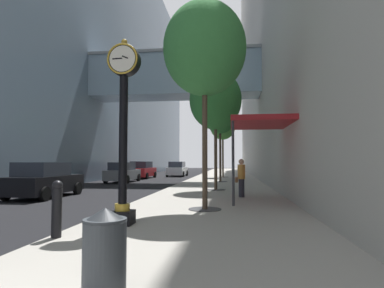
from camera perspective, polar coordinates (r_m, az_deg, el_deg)
ground_plane at (r=28.40m, az=-0.74°, el=-6.68°), size 110.00×110.00×0.00m
sidewalk_right at (r=31.13m, az=5.81°, el=-6.23°), size 6.28×80.00×0.14m
building_block_left at (r=37.47m, az=-20.12°, el=17.75°), size 23.56×80.00×30.10m
street_clock at (r=8.38m, az=-12.33°, el=4.09°), size 0.84×0.55×4.83m
bollard_second at (r=7.41m, az=-23.28°, el=-10.52°), size 0.22×0.22×1.21m
street_tree_near at (r=11.32m, az=2.29°, el=16.78°), size 2.85×2.85×7.13m
street_tree_mid_near at (r=18.20m, az=4.27°, el=7.91°), size 2.97×2.97×6.83m
street_tree_mid_far at (r=25.35m, az=5.11°, el=5.17°), size 2.58×2.58×6.79m
street_tree_far at (r=32.53m, az=5.58°, el=3.42°), size 2.66×2.66×6.88m
trash_bin at (r=4.13m, az=-15.54°, el=-18.11°), size 0.53×0.53×1.05m
pedestrian_walking at (r=14.48m, az=8.90°, el=-5.89°), size 0.47×0.36×1.72m
storefront_awning at (r=13.33m, az=12.03°, el=3.52°), size 2.40×3.60×3.30m
car_grey_near at (r=27.14m, az=-12.43°, el=-5.07°), size 2.01×4.59×1.66m
car_red_mid at (r=32.93m, az=-9.06°, el=-4.69°), size 2.13×4.69×1.74m
car_white_far at (r=36.95m, az=-2.67°, el=-4.58°), size 2.04×4.39×1.71m
car_black_trailing at (r=17.02m, az=-25.20°, el=-5.97°), size 2.13×4.31×1.70m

